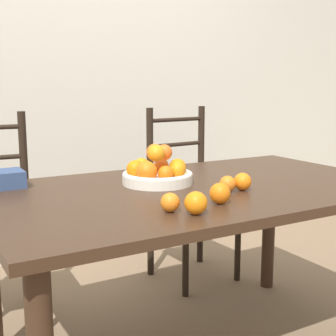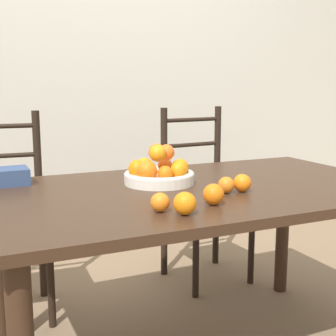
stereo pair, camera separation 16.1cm
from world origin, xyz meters
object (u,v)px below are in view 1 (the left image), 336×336
Objects in this scene: chair_right at (190,197)px; orange_loose_4 at (170,202)px; orange_loose_0 at (196,203)px; orange_loose_3 at (220,193)px; fruit_bowl at (157,172)px; orange_loose_1 at (228,184)px; book_stack at (2,179)px; orange_loose_2 at (243,182)px.

orange_loose_4 is at bearing -129.52° from chair_right.
orange_loose_3 is at bearing 26.50° from orange_loose_0.
fruit_bowl is 0.48m from orange_loose_0.
orange_loose_3 is at bearing -121.68° from chair_right.
fruit_bowl is 0.31m from orange_loose_1.
orange_loose_2 is at bearing -32.38° from book_stack.
orange_loose_1 is 0.86× the size of orange_loose_3.
orange_loose_0 reaches higher than book_stack.
orange_loose_2 is at bearing 32.31° from orange_loose_3.
orange_loose_4 is 0.38× the size of book_stack.
orange_loose_0 is 1.18× the size of orange_loose_4.
chair_right reaches higher than orange_loose_4.
orange_loose_4 is 0.75m from book_stack.
orange_loose_3 reaches higher than orange_loose_4.
chair_right is 1.23m from book_stack.
orange_loose_1 is (0.16, -0.26, -0.02)m from fruit_bowl.
book_stack is (-0.79, 0.50, -0.00)m from orange_loose_2.
orange_loose_1 is at bearing 45.01° from orange_loose_3.
orange_loose_3 is at bearing -134.99° from orange_loose_1.
orange_loose_1 is at bearing 22.53° from orange_loose_4.
chair_right is at bearing 58.51° from orange_loose_0.
book_stack is (-0.59, 0.63, -0.00)m from orange_loose_3.
orange_loose_0 is 0.09m from orange_loose_4.
fruit_bowl reaches higher than orange_loose_2.
orange_loose_4 is at bearing -157.47° from orange_loose_1.
chair_right is (0.68, 1.10, -0.30)m from orange_loose_0.
orange_loose_1 is at bearing 175.90° from orange_loose_2.
orange_loose_2 is at bearing 29.93° from orange_loose_0.
orange_loose_3 is 0.20m from orange_loose_4.
chair_right reaches higher than book_stack.
orange_loose_1 is 0.35m from orange_loose_4.
orange_loose_3 is 0.07× the size of chair_right.
orange_loose_0 is at bearing -49.37° from orange_loose_4.
orange_loose_3 is (0.14, 0.07, -0.00)m from orange_loose_0.
book_stack is (-0.45, 0.70, -0.00)m from orange_loose_0.
orange_loose_4 is 1.30m from chair_right.
chair_right reaches higher than orange_loose_0.
fruit_bowl is at bearing 76.38° from orange_loose_0.
orange_loose_2 is at bearing -114.71° from chair_right.
orange_loose_0 is 1.18× the size of orange_loose_1.
orange_loose_4 is (-0.20, -0.01, -0.01)m from orange_loose_3.
orange_loose_4 is 0.06× the size of chair_right.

